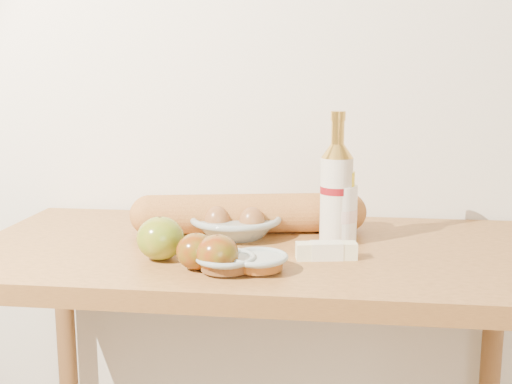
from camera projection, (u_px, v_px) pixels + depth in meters
back_wall at (274, 54)px, 1.59m from camera, size 3.50×0.02×2.60m
table at (258, 301)px, 1.37m from camera, size 1.20×0.60×0.90m
bourbon_bottle at (336, 191)px, 1.34m from camera, size 0.09×0.09×0.28m
cream_bottle at (339, 210)px, 1.35m from camera, size 0.10×0.10×0.15m
egg_bowl at (236, 223)px, 1.42m from camera, size 0.20×0.20×0.07m
baguette at (249, 214)px, 1.44m from camera, size 0.54×0.19×0.09m
apple_yellowgreen at (160, 238)px, 1.24m from camera, size 0.11×0.11×0.09m
apple_redgreen_front at (217, 254)px, 1.15m from camera, size 0.10×0.10×0.07m
apple_redgreen_right at (196, 251)px, 1.18m from camera, size 0.09×0.09×0.07m
sugar_bowl at (226, 263)px, 1.16m from camera, size 0.14×0.14×0.03m
syrup_bowl at (258, 262)px, 1.17m from camera, size 0.15×0.15×0.03m
butter_stick at (326, 251)px, 1.24m from camera, size 0.12×0.05×0.03m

